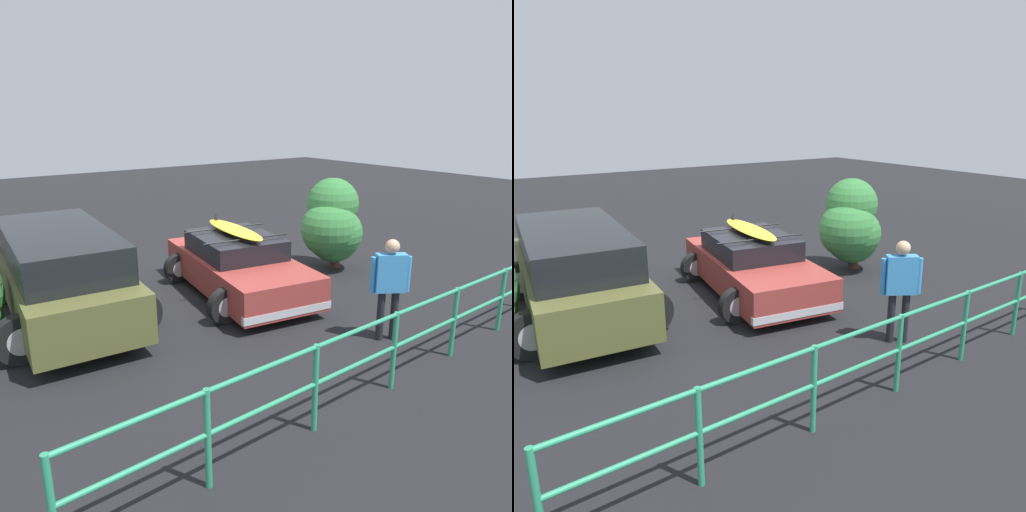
% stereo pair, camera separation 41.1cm
% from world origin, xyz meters
% --- Properties ---
extents(ground_plane, '(44.00, 44.00, 0.02)m').
position_xyz_m(ground_plane, '(0.00, 0.00, -0.01)').
color(ground_plane, black).
rests_on(ground_plane, ground).
extents(sedan_car, '(2.79, 4.28, 1.50)m').
position_xyz_m(sedan_car, '(0.05, 0.51, 0.60)').
color(sedan_car, '#9E3833').
rests_on(sedan_car, ground).
extents(suv_car, '(2.83, 5.00, 1.67)m').
position_xyz_m(suv_car, '(3.37, -0.27, 0.87)').
color(suv_car, brown).
rests_on(suv_car, ground).
extents(person_bystander, '(0.59, 0.42, 1.72)m').
position_xyz_m(person_bystander, '(-0.69, 3.81, 1.04)').
color(person_bystander, black).
rests_on(person_bystander, ground).
extents(railing_fence, '(9.08, 0.45, 1.13)m').
position_xyz_m(railing_fence, '(0.47, 4.86, 0.74)').
color(railing_fence, '#2D9366').
rests_on(railing_fence, ground).
extents(bush_near_left, '(1.51, 1.45, 2.17)m').
position_xyz_m(bush_near_left, '(-2.68, 0.47, 1.00)').
color(bush_near_left, '#4C3828').
rests_on(bush_near_left, ground).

